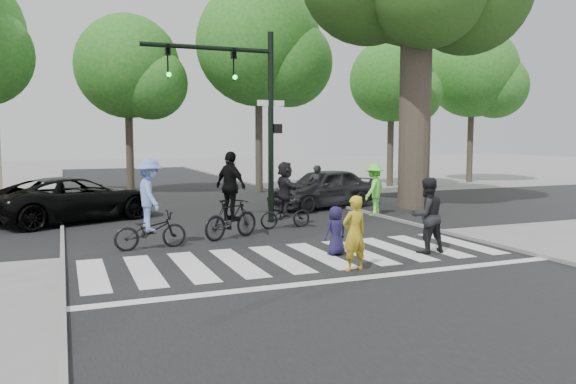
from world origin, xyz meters
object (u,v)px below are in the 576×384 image
cyclist_right (285,199)px  car_grey (323,188)px  pedestrian_adult (427,215)px  pedestrian_woman (354,233)px  pedestrian_child (336,231)px  cyclist_left (150,210)px  car_suv (75,199)px  cyclist_mid (231,203)px  traffic_signal (245,99)px

cyclist_right → car_grey: size_ratio=0.45×
pedestrian_adult → cyclist_right: (-1.77, 4.60, 0.00)m
pedestrian_woman → pedestrian_child: size_ratio=1.36×
car_grey → cyclist_left: bearing=-69.2°
pedestrian_adult → car_grey: 8.62m
cyclist_right → car_suv: bearing=146.8°
cyclist_left → cyclist_right: 4.56m
cyclist_mid → cyclist_right: 2.28m
pedestrian_adult → car_suv: bearing=-47.9°
car_suv → car_grey: size_ratio=1.17×
pedestrian_adult → cyclist_mid: 5.15m
pedestrian_woman → cyclist_right: cyclist_right is taller
pedestrian_woman → car_grey: bearing=-121.3°
cyclist_right → car_suv: 6.95m
car_grey → pedestrian_adult: bearing=-25.6°
traffic_signal → pedestrian_child: 6.27m
pedestrian_child → cyclist_right: (0.34, 4.04, 0.32)m
cyclist_right → car_grey: (3.11, 3.92, -0.13)m
pedestrian_woman → cyclist_left: size_ratio=0.70×
pedestrian_child → car_suv: car_suv is taller
cyclist_left → car_suv: size_ratio=0.42×
traffic_signal → car_grey: (3.95, 2.66, -3.13)m
traffic_signal → cyclist_left: size_ratio=2.70×
pedestrian_adult → car_grey: bearing=-98.9°
pedestrian_adult → car_grey: size_ratio=0.40×
traffic_signal → cyclist_right: size_ratio=2.98×
cyclist_left → car_suv: 5.75m
pedestrian_woman → cyclist_mid: cyclist_mid is taller
traffic_signal → cyclist_mid: size_ratio=2.54×
pedestrian_adult → car_grey: (1.34, 8.52, -0.13)m
traffic_signal → pedestrian_adult: (2.61, -5.85, -3.00)m
car_suv → cyclist_mid: bearing=-166.6°
traffic_signal → pedestrian_child: (0.50, -5.29, -3.33)m
traffic_signal → cyclist_right: bearing=-56.3°
pedestrian_child → traffic_signal: bearing=-95.8°
cyclist_right → car_grey: cyclist_right is taller
traffic_signal → pedestrian_child: traffic_signal is taller
pedestrian_adult → traffic_signal: bearing=-65.9°
pedestrian_woman → car_grey: 10.19m
cyclist_left → car_grey: 9.25m
pedestrian_adult → cyclist_left: cyclist_left is taller
pedestrian_woman → pedestrian_adult: (2.45, 0.94, 0.12)m
pedestrian_child → cyclist_right: size_ratio=0.57×
pedestrian_adult → car_suv: pedestrian_adult is taller
pedestrian_woman → pedestrian_adult: size_ratio=0.87×
traffic_signal → cyclist_right: 3.36m
pedestrian_adult → pedestrian_child: bearing=-15.0°
traffic_signal → car_suv: bearing=152.9°
pedestrian_woman → pedestrian_child: pedestrian_woman is taller
pedestrian_adult → cyclist_left: size_ratio=0.81×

